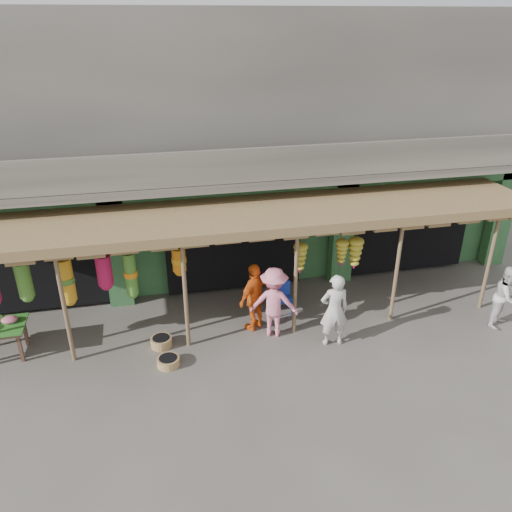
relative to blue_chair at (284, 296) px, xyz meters
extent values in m
plane|color=#514C47|center=(-1.00, -0.74, -0.45)|extent=(80.00, 80.00, 0.00)
cube|color=gray|center=(-1.00, 4.26, 4.55)|extent=(16.00, 6.00, 4.00)
cube|color=#2D6033|center=(-1.00, 4.41, 1.05)|extent=(16.00, 5.70, 3.00)
cube|color=gray|center=(-1.00, 0.91, 2.75)|extent=(16.00, 0.90, 0.22)
cube|color=gray|center=(-1.00, 0.51, 3.25)|extent=(16.00, 0.10, 0.80)
cube|color=#2D6033|center=(-1.00, 1.31, 2.40)|extent=(16.00, 0.35, 0.35)
cube|color=yellow|center=(-6.00, 1.23, 2.30)|extent=(1.70, 0.06, 0.55)
cube|color=#B21414|center=(-6.00, 1.19, 2.30)|extent=(1.30, 0.02, 0.30)
cube|color=black|center=(-6.00, 2.26, 0.90)|extent=(3.60, 2.00, 2.50)
cube|color=black|center=(-1.00, 2.26, 0.90)|extent=(3.60, 2.00, 2.50)
cube|color=black|center=(4.00, 2.26, 0.90)|extent=(3.60, 2.00, 2.50)
cube|color=#2D6033|center=(-4.00, 1.31, 1.05)|extent=(0.60, 0.35, 3.00)
cube|color=#2D6033|center=(2.00, 1.31, 1.05)|extent=(0.60, 0.35, 3.00)
cube|color=#2D6033|center=(6.90, 1.31, 1.05)|extent=(0.60, 0.35, 3.00)
cylinder|color=brown|center=(-5.00, -0.94, 0.85)|extent=(0.09, 0.09, 2.60)
cylinder|color=brown|center=(-2.50, -0.94, 0.85)|extent=(0.09, 0.09, 2.60)
cylinder|color=brown|center=(0.00, -0.94, 0.85)|extent=(0.09, 0.09, 2.60)
cylinder|color=brown|center=(2.50, -0.94, 0.85)|extent=(0.09, 0.09, 2.60)
cylinder|color=brown|center=(5.00, -0.94, 0.85)|extent=(0.09, 0.09, 2.60)
cylinder|color=brown|center=(-1.25, -0.94, 2.05)|extent=(12.90, 0.08, 0.08)
cylinder|color=brown|center=(-4.00, -0.54, 1.90)|extent=(5.50, 0.06, 0.06)
cube|color=brown|center=(-1.00, 0.16, 2.23)|extent=(14.00, 2.70, 0.22)
cube|color=#4E3528|center=(-6.08, -0.75, -0.12)|extent=(0.07, 0.07, 0.66)
cube|color=#4E3528|center=(-6.09, -0.13, -0.12)|extent=(0.07, 0.07, 0.66)
ellipsoid|color=#DA6D89|center=(-6.29, -0.31, 0.38)|extent=(0.35, 0.29, 0.14)
cylinder|color=#1B38AF|center=(-0.16, -0.24, -0.27)|extent=(0.03, 0.03, 0.36)
cylinder|color=#1B38AF|center=(0.16, -0.24, -0.27)|extent=(0.03, 0.03, 0.36)
cylinder|color=#1B38AF|center=(-0.16, 0.09, -0.27)|extent=(0.03, 0.03, 0.36)
cylinder|color=#1B38AF|center=(0.16, 0.09, -0.27)|extent=(0.03, 0.03, 0.36)
cube|color=#1B38AF|center=(0.00, -0.07, -0.07)|extent=(0.38, 0.38, 0.05)
cube|color=#1B38AF|center=(0.00, 0.11, 0.15)|extent=(0.38, 0.04, 0.41)
cylinder|color=olive|center=(-3.00, -1.59, -0.35)|extent=(0.62, 0.62, 0.19)
cylinder|color=#9B8548|center=(-3.11, -0.85, -0.34)|extent=(0.52, 0.52, 0.22)
imported|color=beige|center=(0.72, -1.59, 0.44)|extent=(0.67, 0.47, 1.77)
imported|color=silver|center=(5.00, -1.76, 0.33)|extent=(0.96, 0.91, 1.56)
imported|color=#DF5B15|center=(-0.86, -0.58, 0.41)|extent=(1.06, 0.92, 1.71)
imported|color=pink|center=(-0.50, -0.93, 0.41)|extent=(1.26, 0.97, 1.72)
camera|label=1|loc=(-3.06, -10.46, 6.33)|focal=35.00mm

